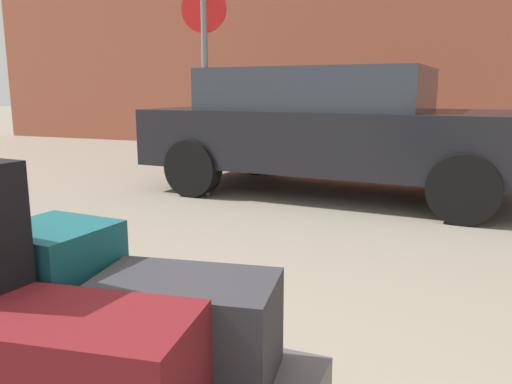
{
  "coord_description": "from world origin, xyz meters",
  "views": [
    {
      "loc": [
        0.92,
        -1.11,
        1.19
      ],
      "look_at": [
        0.0,
        1.2,
        0.69
      ],
      "focal_mm": 36.03,
      "sensor_mm": 36.0,
      "label": 1
    }
  ],
  "objects_px": {
    "duffel_bag_maroon_front_left": "(76,373)",
    "duffel_bag_teal_topmost_pile": "(54,253)",
    "duffel_bag_charcoal_rear_right": "(186,327)",
    "no_parking_sign": "(205,68)",
    "suitcase_navy_front_right": "(59,313)",
    "parked_car": "(333,128)"
  },
  "relations": [
    {
      "from": "duffel_bag_maroon_front_left",
      "to": "parked_car",
      "type": "height_order",
      "value": "parked_car"
    },
    {
      "from": "suitcase_navy_front_right",
      "to": "duffel_bag_maroon_front_left",
      "type": "distance_m",
      "value": 0.49
    },
    {
      "from": "duffel_bag_maroon_front_left",
      "to": "no_parking_sign",
      "type": "bearing_deg",
      "value": 105.03
    },
    {
      "from": "duffel_bag_teal_topmost_pile",
      "to": "parked_car",
      "type": "height_order",
      "value": "parked_car"
    },
    {
      "from": "duffel_bag_teal_topmost_pile",
      "to": "no_parking_sign",
      "type": "distance_m",
      "value": 4.22
    },
    {
      "from": "duffel_bag_maroon_front_left",
      "to": "duffel_bag_teal_topmost_pile",
      "type": "relative_size",
      "value": 1.79
    },
    {
      "from": "duffel_bag_maroon_front_left",
      "to": "no_parking_sign",
      "type": "distance_m",
      "value": 4.68
    },
    {
      "from": "duffel_bag_charcoal_rear_right",
      "to": "suitcase_navy_front_right",
      "type": "bearing_deg",
      "value": 171.84
    },
    {
      "from": "no_parking_sign",
      "to": "duffel_bag_maroon_front_left",
      "type": "bearing_deg",
      "value": -66.81
    },
    {
      "from": "parked_car",
      "to": "duffel_bag_maroon_front_left",
      "type": "bearing_deg",
      "value": -83.88
    },
    {
      "from": "duffel_bag_charcoal_rear_right",
      "to": "duffel_bag_teal_topmost_pile",
      "type": "bearing_deg",
      "value": 171.84
    },
    {
      "from": "duffel_bag_charcoal_rear_right",
      "to": "parked_car",
      "type": "xyz_separation_m",
      "value": [
        -0.64,
        4.55,
        0.27
      ]
    },
    {
      "from": "duffel_bag_charcoal_rear_right",
      "to": "duffel_bag_teal_topmost_pile",
      "type": "xyz_separation_m",
      "value": [
        -0.48,
        -0.01,
        0.17
      ]
    },
    {
      "from": "duffel_bag_teal_topmost_pile",
      "to": "parked_car",
      "type": "distance_m",
      "value": 4.56
    },
    {
      "from": "suitcase_navy_front_right",
      "to": "duffel_bag_teal_topmost_pile",
      "type": "height_order",
      "value": "duffel_bag_teal_topmost_pile"
    },
    {
      "from": "suitcase_navy_front_right",
      "to": "no_parking_sign",
      "type": "bearing_deg",
      "value": 96.55
    },
    {
      "from": "duffel_bag_charcoal_rear_right",
      "to": "duffel_bag_maroon_front_left",
      "type": "distance_m",
      "value": 0.36
    },
    {
      "from": "parked_car",
      "to": "no_parking_sign",
      "type": "distance_m",
      "value": 1.59
    },
    {
      "from": "parked_car",
      "to": "no_parking_sign",
      "type": "height_order",
      "value": "no_parking_sign"
    },
    {
      "from": "suitcase_navy_front_right",
      "to": "no_parking_sign",
      "type": "xyz_separation_m",
      "value": [
        -1.45,
        3.89,
        0.96
      ]
    },
    {
      "from": "suitcase_navy_front_right",
      "to": "parked_car",
      "type": "relative_size",
      "value": 0.12
    },
    {
      "from": "duffel_bag_charcoal_rear_right",
      "to": "duffel_bag_teal_topmost_pile",
      "type": "distance_m",
      "value": 0.51
    }
  ]
}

